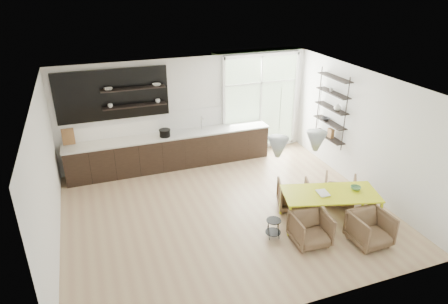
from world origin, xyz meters
TOP-DOWN VIEW (x-y plane):
  - room at (0.58, 1.10)m, footprint 7.02×6.01m
  - kitchen_run at (-0.69, 2.69)m, footprint 5.54×0.69m
  - right_shelving at (3.36, 1.17)m, footprint 0.26×1.22m
  - dining_table at (1.92, -1.12)m, footprint 2.14×1.38m
  - armchair_back_left at (1.52, -0.32)m, footprint 0.88×0.89m
  - armchair_back_right at (2.62, -0.50)m, footprint 0.98×0.98m
  - armchair_front_left at (1.18, -1.61)m, footprint 0.73×0.75m
  - armchair_front_right at (2.28, -2.02)m, footprint 0.73×0.75m
  - wire_stool at (0.58, -1.19)m, footprint 0.32×0.32m
  - table_book at (1.64, -1.08)m, footprint 0.26×0.32m
  - table_bowl at (2.50, -1.17)m, footprint 0.26×0.26m

SIDE VIEW (x-z plane):
  - wire_stool at x=0.58m, z-range 0.06..0.46m
  - armchair_back_left at x=1.52m, z-range 0.00..0.64m
  - armchair_front_left at x=1.18m, z-range 0.00..0.65m
  - armchair_back_right at x=2.62m, z-range 0.00..0.65m
  - armchair_front_right at x=2.28m, z-range 0.00..0.67m
  - kitchen_run at x=-0.69m, z-range -0.78..1.97m
  - dining_table at x=1.92m, z-range 0.31..1.03m
  - table_book at x=1.64m, z-range 0.72..0.75m
  - table_bowl at x=2.50m, z-range 0.72..0.79m
  - room at x=0.58m, z-range 0.00..2.92m
  - right_shelving at x=3.36m, z-range 0.70..2.60m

